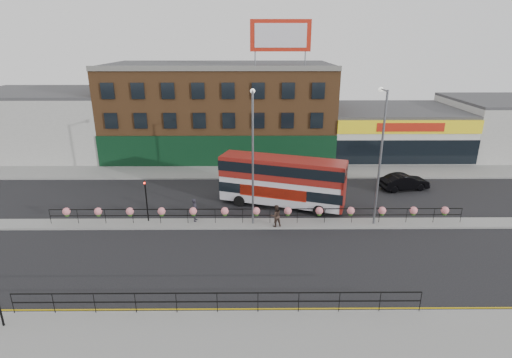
{
  "coord_description": "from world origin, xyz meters",
  "views": [
    {
      "loc": [
        -0.22,
        -26.52,
        12.91
      ],
      "look_at": [
        0.0,
        3.0,
        2.5
      ],
      "focal_mm": 28.0,
      "sensor_mm": 36.0,
      "label": 1
    }
  ],
  "objects_px": {
    "lamp_column_east": "(381,147)",
    "double_decker_bus": "(282,177)",
    "pedestrian_b": "(276,216)",
    "pedestrian_a": "(195,210)",
    "lamp_column_west": "(253,148)",
    "car": "(404,182)"
  },
  "relations": [
    {
      "from": "car",
      "to": "lamp_column_east",
      "type": "relative_size",
      "value": 0.48
    },
    {
      "from": "pedestrian_b",
      "to": "lamp_column_east",
      "type": "bearing_deg",
      "value": 169.23
    },
    {
      "from": "pedestrian_a",
      "to": "lamp_column_west",
      "type": "xyz_separation_m",
      "value": [
        4.26,
        -0.21,
        4.77
      ]
    },
    {
      "from": "car",
      "to": "lamp_column_west",
      "type": "distance_m",
      "value": 16.12
    },
    {
      "from": "lamp_column_east",
      "to": "pedestrian_b",
      "type": "bearing_deg",
      "value": -174.86
    },
    {
      "from": "lamp_column_east",
      "to": "double_decker_bus",
      "type": "bearing_deg",
      "value": 152.27
    },
    {
      "from": "lamp_column_west",
      "to": "pedestrian_b",
      "type": "bearing_deg",
      "value": -24.53
    },
    {
      "from": "car",
      "to": "pedestrian_a",
      "type": "height_order",
      "value": "pedestrian_a"
    },
    {
      "from": "car",
      "to": "pedestrian_a",
      "type": "relative_size",
      "value": 2.63
    },
    {
      "from": "pedestrian_a",
      "to": "lamp_column_east",
      "type": "relative_size",
      "value": 0.18
    },
    {
      "from": "lamp_column_west",
      "to": "double_decker_bus",
      "type": "bearing_deg",
      "value": 54.36
    },
    {
      "from": "car",
      "to": "pedestrian_b",
      "type": "xyz_separation_m",
      "value": [
        -11.99,
        -7.71,
        0.25
      ]
    },
    {
      "from": "double_decker_bus",
      "to": "pedestrian_b",
      "type": "height_order",
      "value": "double_decker_bus"
    },
    {
      "from": "pedestrian_b",
      "to": "lamp_column_west",
      "type": "relative_size",
      "value": 0.17
    },
    {
      "from": "double_decker_bus",
      "to": "lamp_column_west",
      "type": "bearing_deg",
      "value": -125.64
    },
    {
      "from": "car",
      "to": "lamp_column_west",
      "type": "height_order",
      "value": "lamp_column_west"
    },
    {
      "from": "pedestrian_a",
      "to": "lamp_column_east",
      "type": "bearing_deg",
      "value": -87.81
    },
    {
      "from": "double_decker_bus",
      "to": "pedestrian_b",
      "type": "xyz_separation_m",
      "value": [
        -0.73,
        -4.04,
        -1.51
      ]
    },
    {
      "from": "double_decker_bus",
      "to": "car",
      "type": "height_order",
      "value": "double_decker_bus"
    },
    {
      "from": "pedestrian_b",
      "to": "double_decker_bus",
      "type": "bearing_deg",
      "value": -116.08
    },
    {
      "from": "double_decker_bus",
      "to": "lamp_column_west",
      "type": "height_order",
      "value": "lamp_column_west"
    },
    {
      "from": "pedestrian_a",
      "to": "lamp_column_west",
      "type": "relative_size",
      "value": 0.18
    }
  ]
}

